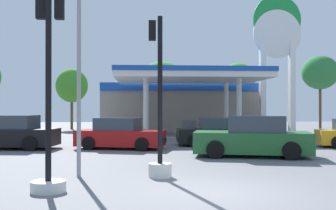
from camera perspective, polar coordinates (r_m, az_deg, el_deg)
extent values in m
plane|color=slate|center=(9.67, 7.81, -12.24)|extent=(90.00, 90.00, 0.00)
cube|color=gray|center=(34.19, 1.62, -0.39)|extent=(12.79, 6.68, 3.91)
cube|color=#194CB2|center=(30.85, 2.22, 2.58)|extent=(12.79, 0.12, 0.60)
cube|color=white|center=(27.18, 3.05, 3.89)|extent=(9.82, 6.97, 0.35)
cube|color=#194CB2|center=(27.20, 3.05, 4.57)|extent=(9.92, 7.07, 0.30)
cylinder|color=silver|center=(24.99, -3.14, -0.52)|extent=(0.32, 0.32, 3.82)
cylinder|color=silver|center=(25.75, 10.09, -0.51)|extent=(0.32, 0.32, 3.82)
cylinder|color=silver|center=(28.83, -3.23, -0.49)|extent=(0.32, 0.32, 3.82)
cylinder|color=silver|center=(29.48, 8.30, -0.49)|extent=(0.32, 0.32, 3.82)
cube|color=#4C4C51|center=(27.14, 3.05, -3.37)|extent=(0.90, 0.60, 1.10)
cube|color=white|center=(30.99, 13.30, 2.21)|extent=(0.40, 0.56, 6.72)
cube|color=white|center=(31.73, 17.22, 2.16)|extent=(0.40, 0.56, 6.72)
cylinder|color=white|center=(31.80, 15.27, 9.73)|extent=(3.67, 0.22, 3.67)
cylinder|color=#198C38|center=(32.03, 15.26, 11.67)|extent=(3.67, 0.22, 3.67)
cube|color=white|center=(31.95, 15.24, 10.69)|extent=(3.37, 0.08, 0.66)
cylinder|color=black|center=(22.58, 21.95, -4.61)|extent=(0.63, 0.32, 0.60)
cylinder|color=black|center=(19.34, -19.07, -5.21)|extent=(0.71, 0.31, 0.68)
cylinder|color=black|center=(21.05, -17.19, -4.82)|extent=(0.71, 0.31, 0.68)
cube|color=black|center=(20.71, -21.69, -4.26)|extent=(4.67, 2.39, 0.81)
cube|color=#2D3842|center=(20.61, -21.28, -2.32)|extent=(2.32, 1.90, 0.68)
cylinder|color=black|center=(19.91, -2.46, -5.16)|extent=(0.67, 0.37, 0.63)
cylinder|color=black|center=(18.28, -3.74, -5.60)|extent=(0.67, 0.37, 0.63)
cylinder|color=black|center=(20.68, -9.41, -4.98)|extent=(0.67, 0.37, 0.63)
cylinder|color=black|center=(19.11, -11.22, -5.36)|extent=(0.67, 0.37, 0.63)
cube|color=#A51111|center=(19.44, -6.75, -4.67)|extent=(4.45, 2.76, 0.75)
cube|color=#2D3842|center=(19.45, -7.16, -2.75)|extent=(2.30, 2.00, 0.63)
cube|color=black|center=(18.92, -0.87, -5.12)|extent=(0.55, 1.62, 0.24)
cylinder|color=black|center=(15.71, 6.75, -6.33)|extent=(0.74, 0.39, 0.70)
cylinder|color=black|center=(17.58, 6.99, -5.69)|extent=(0.74, 0.39, 0.70)
cylinder|color=black|center=(15.86, 17.18, -6.26)|extent=(0.74, 0.39, 0.70)
cylinder|color=black|center=(17.72, 16.31, -5.64)|extent=(0.74, 0.39, 0.70)
cube|color=#1E5928|center=(16.63, 11.82, -5.20)|extent=(4.92, 2.90, 0.83)
cube|color=#2D3842|center=(16.60, 12.38, -2.71)|extent=(2.52, 2.15, 0.70)
cube|color=black|center=(16.69, 4.01, -5.60)|extent=(0.53, 1.82, 0.26)
cylinder|color=black|center=(20.14, 3.71, -5.13)|extent=(0.62, 0.22, 0.61)
cylinder|color=black|center=(21.78, 3.19, -4.77)|extent=(0.62, 0.22, 0.61)
cylinder|color=black|center=(20.59, 10.65, -5.02)|extent=(0.62, 0.22, 0.61)
cylinder|color=black|center=(22.19, 9.64, -4.68)|extent=(0.62, 0.22, 0.61)
cube|color=black|center=(21.12, 6.82, -4.36)|extent=(4.05, 1.74, 0.73)
cube|color=#2D3842|center=(21.11, 7.20, -2.64)|extent=(1.94, 1.52, 0.61)
cube|color=black|center=(20.88, 1.45, -4.70)|extent=(0.14, 1.60, 0.23)
cylinder|color=silver|center=(10.01, -16.69, -11.06)|extent=(0.82, 0.82, 0.26)
cylinder|color=black|center=(9.84, -16.67, 2.74)|extent=(0.14, 0.14, 4.52)
cube|color=black|center=(10.32, -17.67, 13.13)|extent=(0.21, 0.20, 0.57)
sphere|color=red|center=(10.48, -17.50, 13.94)|extent=(0.15, 0.15, 0.15)
sphere|color=#D89E0C|center=(10.44, -17.50, 12.98)|extent=(0.15, 0.15, 0.15)
sphere|color=green|center=(10.40, -17.51, 12.02)|extent=(0.15, 0.15, 0.15)
cube|color=black|center=(10.23, -15.21, 13.26)|extent=(0.21, 0.20, 0.57)
sphere|color=red|center=(10.39, -15.07, 14.07)|extent=(0.15, 0.15, 0.15)
sphere|color=#D89E0C|center=(10.34, -15.07, 13.10)|extent=(0.15, 0.15, 0.15)
sphere|color=green|center=(10.30, -15.07, 12.13)|extent=(0.15, 0.15, 0.15)
cylinder|color=silver|center=(11.56, -1.14, -9.28)|extent=(0.66, 0.66, 0.39)
cylinder|color=black|center=(11.43, -1.14, 2.19)|extent=(0.14, 0.14, 4.21)
cube|color=black|center=(11.79, -2.26, 10.54)|extent=(0.21, 0.20, 0.57)
sphere|color=red|center=(11.94, -2.28, 11.28)|extent=(0.15, 0.15, 0.15)
sphere|color=#D89E0C|center=(11.91, -2.28, 10.43)|extent=(0.15, 0.15, 0.15)
sphere|color=green|center=(11.87, -2.28, 9.58)|extent=(0.15, 0.15, 0.15)
cylinder|color=brown|center=(37.29, -13.54, -1.16)|extent=(0.24, 0.24, 2.89)
ellipsoid|color=#3C8926|center=(37.34, -13.54, 2.72)|extent=(2.88, 2.88, 3.07)
cylinder|color=brown|center=(35.37, -0.90, -1.45)|extent=(0.38, 0.38, 2.59)
ellipsoid|color=#398F2F|center=(35.43, -0.90, 3.23)|extent=(4.26, 4.26, 3.69)
cylinder|color=brown|center=(37.40, 9.93, -0.77)|extent=(0.32, 0.32, 3.40)
ellipsoid|color=#388D2B|center=(37.49, 9.93, 3.62)|extent=(3.12, 3.12, 3.02)
cylinder|color=brown|center=(40.03, 20.86, -0.31)|extent=(0.24, 0.24, 3.98)
ellipsoid|color=#2B7239|center=(40.17, 20.85, 4.35)|extent=(3.38, 3.38, 3.16)
cylinder|color=gray|center=(11.82, -12.57, 5.41)|extent=(0.12, 0.12, 6.35)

